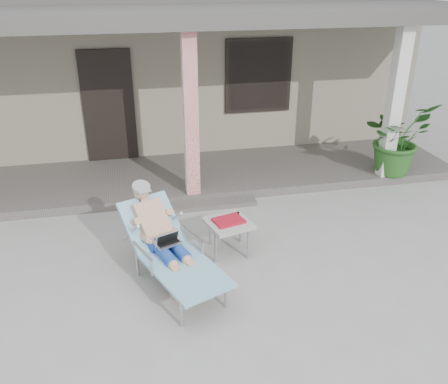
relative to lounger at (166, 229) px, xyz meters
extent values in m
plane|color=#9E9E99|center=(0.64, 0.01, -0.73)|extent=(60.00, 60.00, 0.00)
cube|color=gray|center=(0.64, 6.51, 0.77)|extent=(10.00, 5.00, 3.00)
cube|color=black|center=(-0.66, 3.98, 0.47)|extent=(0.95, 0.06, 2.10)
cube|color=black|center=(2.24, 3.98, 0.92)|extent=(1.20, 0.06, 1.30)
cube|color=black|center=(2.24, 3.97, 0.92)|extent=(1.32, 0.05, 1.42)
cube|color=#605B56|center=(0.64, 3.01, -0.65)|extent=(10.00, 2.00, 0.15)
cube|color=red|center=(0.64, 2.16, 0.73)|extent=(0.22, 0.22, 2.61)
cube|color=silver|center=(4.14, 2.16, 0.73)|extent=(0.22, 0.22, 2.61)
cube|color=#474442|center=(0.64, 3.01, 2.15)|extent=(10.00, 2.30, 0.24)
cube|color=#605B56|center=(0.64, 1.86, -0.69)|extent=(2.00, 0.30, 0.07)
cylinder|color=#B7B7BC|center=(0.06, -0.92, -0.55)|extent=(0.04, 0.04, 0.35)
cylinder|color=#B7B7BC|center=(0.60, -0.70, -0.55)|extent=(0.04, 0.04, 0.35)
cylinder|color=#B7B7BC|center=(-0.37, 0.14, -0.55)|extent=(0.04, 0.04, 0.35)
cylinder|color=#B7B7BC|center=(0.17, 0.36, -0.55)|extent=(0.04, 0.04, 0.35)
cube|color=#B7B7BC|center=(0.17, -0.42, -0.36)|extent=(0.98, 1.29, 0.03)
cube|color=#90D3DE|center=(0.17, -0.42, -0.34)|extent=(1.08, 1.36, 0.04)
cube|color=#B7B7BC|center=(-0.15, 0.36, -0.14)|extent=(0.75, 0.73, 0.47)
cube|color=#90D3DE|center=(-0.15, 0.36, -0.11)|extent=(0.86, 0.83, 0.53)
cylinder|color=#969698|center=(-0.25, 0.61, 0.31)|extent=(0.30, 0.30, 0.12)
cube|color=silver|center=(0.01, -0.04, -0.18)|extent=(0.37, 0.32, 0.22)
cube|color=#AAAAA6|center=(0.88, 0.46, -0.28)|extent=(0.69, 0.69, 0.04)
cylinder|color=#B7B7BC|center=(0.66, 0.24, -0.51)|extent=(0.04, 0.04, 0.42)
cylinder|color=#B7B7BC|center=(1.11, 0.24, -0.51)|extent=(0.04, 0.04, 0.42)
cylinder|color=#B7B7BC|center=(0.66, 0.68, -0.51)|extent=(0.04, 0.04, 0.42)
cylinder|color=#B7B7BC|center=(1.11, 0.68, -0.51)|extent=(0.04, 0.04, 0.42)
cube|color=#B41325|center=(0.88, 0.46, -0.24)|extent=(0.45, 0.38, 0.03)
cube|color=black|center=(0.88, 0.61, -0.25)|extent=(0.38, 0.12, 0.04)
imported|color=#26591E|center=(4.36, 2.26, 0.08)|extent=(1.46, 1.37, 1.32)
camera|label=1|loc=(-0.32, -5.00, 2.86)|focal=38.00mm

